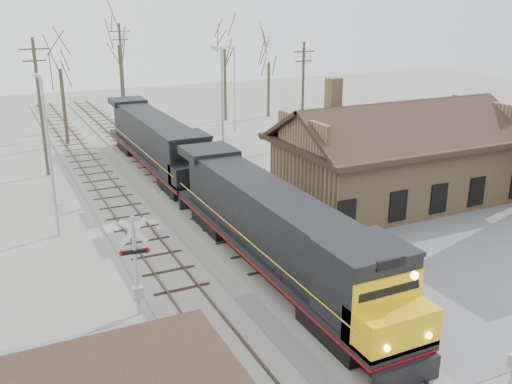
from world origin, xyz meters
The scene contains 18 objects.
ground centered at (0.00, 0.00, 0.00)m, with size 140.00×140.00×0.00m, color gray.
road centered at (0.00, 0.00, 0.01)m, with size 60.00×9.00×0.03m, color slate.
track_main centered at (0.00, 15.00, 0.07)m, with size 3.40×90.00×0.24m.
track_siding centered at (-4.50, 15.00, 0.07)m, with size 3.40×90.00×0.24m.
depot centered at (11.99, 12.00, 2.41)m, with size 15.20×9.31×7.90m.
locomotive_lead centered at (0.00, 5.34, 2.24)m, with size 2.87×19.23×4.27m.
locomotive_trailing centered at (0.00, 24.85, 2.24)m, with size 2.87×19.23×4.04m.
crossbuck_far centered at (-6.72, 4.98, 2.01)m, with size 1.23×0.32×4.32m.
streetlight_a centered at (-8.57, 15.26, 4.90)m, with size 0.25×2.04×8.73m.
streetlight_b centered at (4.23, 22.27, 5.19)m, with size 0.25×2.04×9.31m.
streetlight_c centered at (11.12, 35.91, 4.65)m, with size 0.25×2.04×8.25m.
utility_pole_a centered at (-7.66, 27.59, 5.20)m, with size 2.00×0.24×9.94m.
utility_pole_b centered at (1.73, 42.32, 5.39)m, with size 2.00×0.24×10.32m.
utility_pole_c centered at (13.98, 27.37, 4.73)m, with size 2.00×0.24×9.03m.
tree_b centered at (-4.92, 36.71, 7.86)m, with size 4.51×4.51×11.04m.
tree_c centered at (2.19, 45.09, 9.34)m, with size 5.35×5.35×13.10m.
tree_d centered at (12.32, 41.00, 8.80)m, with size 5.04×5.04×12.35m.
tree_e centered at (17.46, 40.85, 6.98)m, with size 4.00×4.00×9.81m.
Camera 1 is at (-11.37, -15.83, 12.26)m, focal length 40.00 mm.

